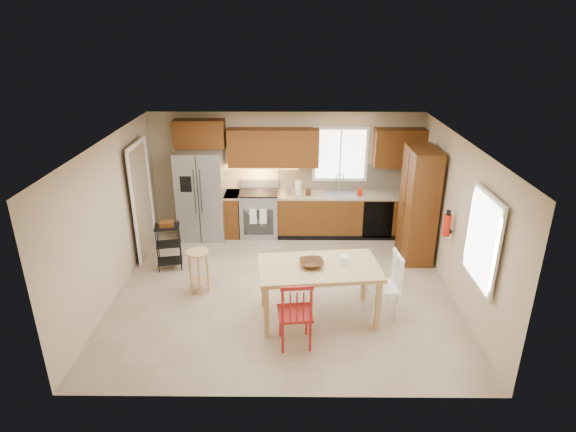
# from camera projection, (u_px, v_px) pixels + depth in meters

# --- Properties ---
(floor) EXTENTS (5.50, 5.50, 0.00)m
(floor) POSITION_uv_depth(u_px,v_px,m) (284.00, 288.00, 8.07)
(floor) COLOR tan
(floor) RESTS_ON ground
(ceiling) EXTENTS (5.50, 5.00, 0.02)m
(ceiling) POSITION_uv_depth(u_px,v_px,m) (284.00, 142.00, 7.11)
(ceiling) COLOR silver
(ceiling) RESTS_ON ground
(wall_back) EXTENTS (5.50, 0.02, 2.50)m
(wall_back) POSITION_uv_depth(u_px,v_px,m) (286.00, 173.00, 9.90)
(wall_back) COLOR #CCB793
(wall_back) RESTS_ON ground
(wall_front) EXTENTS (5.50, 0.02, 2.50)m
(wall_front) POSITION_uv_depth(u_px,v_px,m) (281.00, 308.00, 5.28)
(wall_front) COLOR #CCB793
(wall_front) RESTS_ON ground
(wall_left) EXTENTS (0.02, 5.00, 2.50)m
(wall_left) POSITION_uv_depth(u_px,v_px,m) (111.00, 219.00, 7.61)
(wall_left) COLOR #CCB793
(wall_left) RESTS_ON ground
(wall_right) EXTENTS (0.02, 5.00, 2.50)m
(wall_right) POSITION_uv_depth(u_px,v_px,m) (459.00, 220.00, 7.57)
(wall_right) COLOR #CCB793
(wall_right) RESTS_ON ground
(refrigerator) EXTENTS (0.92, 0.75, 1.82)m
(refrigerator) POSITION_uv_depth(u_px,v_px,m) (202.00, 194.00, 9.70)
(refrigerator) COLOR gray
(refrigerator) RESTS_ON floor
(range_stove) EXTENTS (0.76, 0.63, 0.92)m
(range_stove) POSITION_uv_depth(u_px,v_px,m) (259.00, 214.00, 9.92)
(range_stove) COLOR gray
(range_stove) RESTS_ON floor
(base_cabinet_narrow) EXTENTS (0.30, 0.60, 0.90)m
(base_cabinet_narrow) POSITION_uv_depth(u_px,v_px,m) (233.00, 214.00, 9.94)
(base_cabinet_narrow) COLOR #5A3110
(base_cabinet_narrow) RESTS_ON floor
(base_cabinet_run) EXTENTS (2.92, 0.60, 0.90)m
(base_cabinet_run) POSITION_uv_depth(u_px,v_px,m) (348.00, 214.00, 9.92)
(base_cabinet_run) COLOR #5A3110
(base_cabinet_run) RESTS_ON floor
(dishwasher) EXTENTS (0.60, 0.02, 0.78)m
(dishwasher) POSITION_uv_depth(u_px,v_px,m) (378.00, 220.00, 9.65)
(dishwasher) COLOR black
(dishwasher) RESTS_ON floor
(backsplash) EXTENTS (2.92, 0.03, 0.55)m
(backsplash) POSITION_uv_depth(u_px,v_px,m) (349.00, 177.00, 9.91)
(backsplash) COLOR beige
(backsplash) RESTS_ON wall_back
(upper_over_fridge) EXTENTS (1.00, 0.35, 0.55)m
(upper_over_fridge) POSITION_uv_depth(u_px,v_px,m) (199.00, 134.00, 9.43)
(upper_over_fridge) COLOR #623710
(upper_over_fridge) RESTS_ON wall_back
(upper_left_block) EXTENTS (1.80, 0.35, 0.75)m
(upper_left_block) POSITION_uv_depth(u_px,v_px,m) (273.00, 148.00, 9.52)
(upper_left_block) COLOR #623710
(upper_left_block) RESTS_ON wall_back
(upper_right_block) EXTENTS (1.00, 0.35, 0.75)m
(upper_right_block) POSITION_uv_depth(u_px,v_px,m) (400.00, 148.00, 9.51)
(upper_right_block) COLOR #623710
(upper_right_block) RESTS_ON wall_back
(window_back) EXTENTS (1.12, 0.04, 1.12)m
(window_back) POSITION_uv_depth(u_px,v_px,m) (340.00, 154.00, 9.72)
(window_back) COLOR white
(window_back) RESTS_ON wall_back
(sink) EXTENTS (0.62, 0.46, 0.16)m
(sink) POSITION_uv_depth(u_px,v_px,m) (340.00, 196.00, 9.77)
(sink) COLOR gray
(sink) RESTS_ON base_cabinet_run
(undercab_glow) EXTENTS (1.60, 0.30, 0.01)m
(undercab_glow) POSITION_uv_depth(u_px,v_px,m) (259.00, 167.00, 9.65)
(undercab_glow) COLOR #FFBF66
(undercab_glow) RESTS_ON wall_back
(soap_bottle) EXTENTS (0.09, 0.09, 0.19)m
(soap_bottle) POSITION_uv_depth(u_px,v_px,m) (360.00, 191.00, 9.62)
(soap_bottle) COLOR red
(soap_bottle) RESTS_ON base_cabinet_run
(paper_towel) EXTENTS (0.12, 0.12, 0.28)m
(paper_towel) POSITION_uv_depth(u_px,v_px,m) (298.00, 188.00, 9.66)
(paper_towel) COLOR white
(paper_towel) RESTS_ON base_cabinet_run
(canister_steel) EXTENTS (0.11, 0.11, 0.18)m
(canister_steel) POSITION_uv_depth(u_px,v_px,m) (288.00, 190.00, 9.68)
(canister_steel) COLOR gray
(canister_steel) RESTS_ON base_cabinet_run
(canister_wood) EXTENTS (0.10, 0.10, 0.14)m
(canister_wood) POSITION_uv_depth(u_px,v_px,m) (308.00, 192.00, 9.65)
(canister_wood) COLOR #4B2A14
(canister_wood) RESTS_ON base_cabinet_run
(pantry) EXTENTS (0.50, 0.95, 2.10)m
(pantry) POSITION_uv_depth(u_px,v_px,m) (418.00, 205.00, 8.76)
(pantry) COLOR #5A3110
(pantry) RESTS_ON floor
(fire_extinguisher) EXTENTS (0.12, 0.12, 0.36)m
(fire_extinguisher) POSITION_uv_depth(u_px,v_px,m) (447.00, 225.00, 7.77)
(fire_extinguisher) COLOR red
(fire_extinguisher) RESTS_ON wall_right
(window_right) EXTENTS (0.04, 1.02, 1.32)m
(window_right) POSITION_uv_depth(u_px,v_px,m) (483.00, 240.00, 6.43)
(window_right) COLOR white
(window_right) RESTS_ON wall_right
(doorway) EXTENTS (0.04, 0.95, 2.10)m
(doorway) POSITION_uv_depth(u_px,v_px,m) (141.00, 202.00, 8.89)
(doorway) COLOR #8C7A59
(doorway) RESTS_ON wall_left
(dining_table) EXTENTS (1.84, 1.16, 0.85)m
(dining_table) POSITION_uv_depth(u_px,v_px,m) (318.00, 292.00, 7.14)
(dining_table) COLOR tan
(dining_table) RESTS_ON floor
(chair_red) EXTENTS (0.53, 0.53, 1.03)m
(chair_red) POSITION_uv_depth(u_px,v_px,m) (295.00, 312.00, 6.51)
(chair_red) COLOR maroon
(chair_red) RESTS_ON floor
(chair_white) EXTENTS (0.53, 0.53, 1.03)m
(chair_white) POSITION_uv_depth(u_px,v_px,m) (382.00, 286.00, 7.15)
(chair_white) COLOR white
(chair_white) RESTS_ON floor
(table_bowl) EXTENTS (0.39, 0.39, 0.09)m
(table_bowl) POSITION_uv_depth(u_px,v_px,m) (312.00, 266.00, 6.98)
(table_bowl) COLOR #4B2A14
(table_bowl) RESTS_ON dining_table
(table_jar) EXTENTS (0.16, 0.16, 0.17)m
(table_jar) POSITION_uv_depth(u_px,v_px,m) (345.00, 261.00, 7.06)
(table_jar) COLOR white
(table_jar) RESTS_ON dining_table
(bar_stool) EXTENTS (0.47, 0.47, 0.75)m
(bar_stool) POSITION_uv_depth(u_px,v_px,m) (199.00, 272.00, 7.82)
(bar_stool) COLOR tan
(bar_stool) RESTS_ON floor
(utility_cart) EXTENTS (0.49, 0.42, 0.86)m
(utility_cart) POSITION_uv_depth(u_px,v_px,m) (169.00, 246.00, 8.57)
(utility_cart) COLOR black
(utility_cart) RESTS_ON floor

